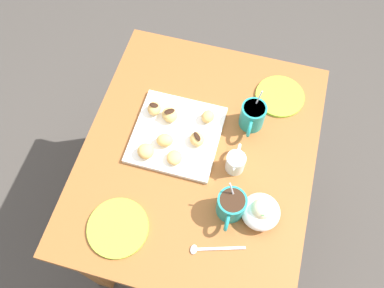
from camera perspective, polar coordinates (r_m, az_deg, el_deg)
name	(u,v)px	position (r m, az deg, el deg)	size (l,w,h in m)	color
ground_plane	(196,217)	(1.97, 0.59, -10.49)	(8.00, 8.00, 0.00)	#423D38
dining_table	(198,171)	(1.42, 0.81, -3.95)	(0.89, 0.74, 0.74)	#935628
pastry_plate_square	(177,135)	(1.31, -2.22, 1.37)	(0.28, 0.28, 0.02)	white
coffee_mug_teal_left	(253,116)	(1.31, 8.70, 4.05)	(0.12, 0.08, 0.15)	teal
coffee_mug_teal_right	(231,205)	(1.17, 5.64, -8.77)	(0.12, 0.09, 0.14)	teal
cream_pitcher_white	(236,162)	(1.24, 6.30, -2.56)	(0.10, 0.06, 0.07)	white
ice_cream_bowl	(261,211)	(1.19, 9.87, -9.51)	(0.12, 0.12, 0.09)	white
saucer_lime_left	(118,228)	(1.22, -10.61, -11.77)	(0.18, 0.18, 0.01)	#9EC633
saucer_lime_right	(280,96)	(1.42, 12.51, 6.71)	(0.17, 0.17, 0.01)	#9EC633
loose_spoon_near_saucer	(210,249)	(1.18, 2.66, -14.84)	(0.06, 0.15, 0.01)	silver
beignet_0	(197,139)	(1.27, 0.74, 0.71)	(0.05, 0.05, 0.03)	#E5B260
chocolate_drizzle_0	(197,136)	(1.25, 0.75, 1.10)	(0.04, 0.02, 0.01)	black
beignet_1	(154,108)	(1.33, -5.44, 5.13)	(0.04, 0.05, 0.04)	#E5B260
chocolate_drizzle_1	(154,105)	(1.31, -5.51, 5.60)	(0.03, 0.02, 0.01)	black
beignet_2	(207,116)	(1.31, 2.16, 4.01)	(0.04, 0.05, 0.04)	#E5B260
beignet_3	(170,115)	(1.31, -3.21, 4.23)	(0.05, 0.06, 0.04)	#E5B260
chocolate_drizzle_3	(170,111)	(1.29, -3.25, 4.72)	(0.04, 0.02, 0.01)	black
beignet_4	(174,158)	(1.25, -2.53, -1.95)	(0.05, 0.05, 0.03)	#E5B260
beignet_5	(165,141)	(1.27, -3.96, 0.44)	(0.04, 0.05, 0.04)	#E5B260
beignet_6	(146,151)	(1.26, -6.67, -1.02)	(0.05, 0.05, 0.04)	#E5B260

